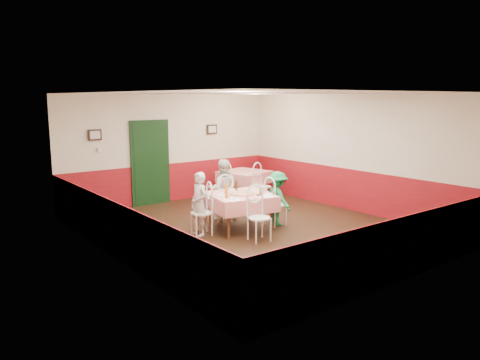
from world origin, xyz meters
TOP-DOWN VIEW (x-y plane):
  - floor at (0.00, 0.00)m, footprint 7.00×7.00m
  - ceiling at (0.00, 0.00)m, footprint 7.00×7.00m
  - back_wall at (0.00, 3.50)m, footprint 6.00×0.10m
  - front_wall at (0.00, -3.50)m, footprint 6.00×0.10m
  - left_wall at (-3.00, 0.00)m, footprint 0.10×7.00m
  - right_wall at (3.00, 0.00)m, footprint 0.10×7.00m
  - wainscot_back at (0.00, 3.48)m, footprint 6.00×0.03m
  - wainscot_front at (0.00, -3.48)m, footprint 6.00×0.03m
  - wainscot_left at (-2.98, 0.00)m, footprint 0.03×7.00m
  - wainscot_right at (2.98, 0.00)m, footprint 0.03×7.00m
  - door at (-0.60, 3.45)m, footprint 0.96×0.06m
  - picture_left at (-2.00, 3.45)m, footprint 0.32×0.03m
  - picture_right at (1.30, 3.45)m, footprint 0.32×0.03m
  - thermostat at (-1.90, 3.45)m, footprint 0.10×0.03m
  - main_table at (-0.24, 0.17)m, footprint 1.44×1.44m
  - second_table at (1.69, 2.48)m, footprint 1.35×1.35m
  - chair_left at (-1.07, 0.34)m, footprint 0.51×0.51m
  - chair_right at (0.60, -0.00)m, footprint 0.43×0.43m
  - chair_far at (-0.06, 1.00)m, footprint 0.55×0.55m
  - chair_near at (-0.41, -0.66)m, footprint 0.48×0.48m
  - chair_second_a at (0.94, 2.48)m, footprint 0.51×0.51m
  - chair_second_b at (1.69, 1.73)m, footprint 0.51×0.51m
  - pizza at (-0.23, 0.10)m, footprint 0.55×0.55m
  - plate_left at (-0.63, 0.26)m, footprint 0.30×0.30m
  - plate_right at (0.19, 0.09)m, footprint 0.30×0.30m
  - plate_far at (-0.15, 0.59)m, footprint 0.30×0.30m
  - glass_a at (-0.68, 0.03)m, footprint 0.08×0.08m
  - glass_b at (0.07, -0.14)m, footprint 0.09×0.09m
  - glass_c at (-0.27, 0.58)m, footprint 0.09×0.09m
  - beer_bottle at (-0.07, 0.52)m, footprint 0.07×0.07m
  - shaker_a at (-0.74, -0.17)m, footprint 0.04×0.04m
  - shaker_b at (-0.67, -0.20)m, footprint 0.04×0.04m
  - shaker_c at (-0.74, -0.06)m, footprint 0.04×0.04m
  - menu_left at (-0.67, -0.16)m, footprint 0.33×0.42m
  - menu_right at (0.06, -0.29)m, footprint 0.44×0.49m
  - wallet at (-0.01, -0.19)m, footprint 0.13×0.11m
  - diner_left at (-1.12, 0.35)m, footprint 0.33×0.48m
  - diner_far at (-0.05, 1.05)m, footprint 0.83×0.76m
  - diner_right at (0.65, -0.02)m, footprint 0.50×0.79m

SIDE VIEW (x-z plane):
  - floor at x=0.00m, z-range 0.00..0.00m
  - main_table at x=-0.24m, z-range -0.01..0.76m
  - second_table at x=1.69m, z-range -0.01..0.76m
  - chair_left at x=-1.07m, z-range 0.00..0.90m
  - chair_right at x=0.60m, z-range 0.00..0.90m
  - chair_far at x=-0.06m, z-range 0.00..0.90m
  - chair_near at x=-0.41m, z-range 0.00..0.90m
  - chair_second_a at x=0.94m, z-range 0.00..0.90m
  - chair_second_b at x=1.69m, z-range 0.00..0.90m
  - wainscot_back at x=0.00m, z-range 0.00..1.00m
  - wainscot_front at x=0.00m, z-range 0.00..1.00m
  - wainscot_left at x=-2.98m, z-range 0.00..1.00m
  - wainscot_right at x=2.98m, z-range 0.00..1.00m
  - diner_right at x=0.65m, z-range 0.00..1.16m
  - diner_left at x=-1.12m, z-range 0.00..1.27m
  - diner_far at x=-0.05m, z-range 0.00..1.37m
  - menu_left at x=-0.67m, z-range 0.76..0.76m
  - menu_right at x=0.06m, z-range 0.76..0.76m
  - plate_left at x=-0.63m, z-range 0.76..0.77m
  - plate_right at x=0.19m, z-range 0.76..0.77m
  - plate_far at x=-0.15m, z-range 0.76..0.77m
  - wallet at x=-0.01m, z-range 0.76..0.78m
  - pizza at x=-0.23m, z-range 0.76..0.79m
  - shaker_a at x=-0.74m, z-range 0.76..0.85m
  - shaker_b at x=-0.67m, z-range 0.76..0.85m
  - shaker_c at x=-0.74m, z-range 0.76..0.85m
  - glass_a at x=-0.68m, z-range 0.76..0.89m
  - glass_b at x=0.07m, z-range 0.76..0.91m
  - glass_c at x=-0.27m, z-range 0.76..0.91m
  - beer_bottle at x=-0.07m, z-range 0.76..0.97m
  - door at x=-0.60m, z-range 0.00..2.10m
  - back_wall at x=0.00m, z-range 0.00..2.80m
  - front_wall at x=0.00m, z-range 0.00..2.80m
  - left_wall at x=-3.00m, z-range 0.00..2.80m
  - right_wall at x=3.00m, z-range 0.00..2.80m
  - thermostat at x=-1.90m, z-range 1.45..1.55m
  - picture_left at x=-2.00m, z-range 1.72..1.98m
  - picture_right at x=1.30m, z-range 1.72..1.98m
  - ceiling at x=0.00m, z-range 2.80..2.80m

